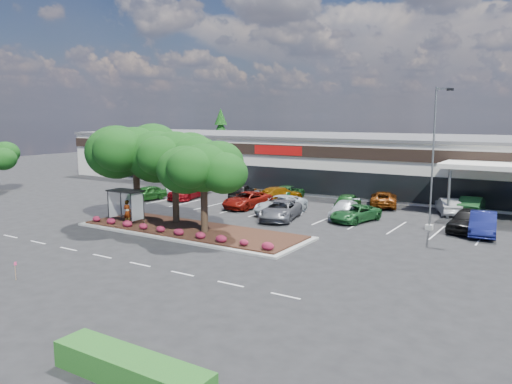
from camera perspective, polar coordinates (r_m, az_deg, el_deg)
The scene contains 31 objects.
ground at distance 33.19m, azimuth -9.16°, elevation -6.27°, with size 160.00×160.00×0.00m, color black.
retail_store at distance 61.90m, azimuth 12.05°, elevation 3.49°, with size 80.40×25.20×6.25m.
landscape_island at distance 37.37m, azimuth -7.42°, elevation -4.35°, with size 18.00×6.00×0.26m.
lane_markings at distance 41.42m, azimuth 0.26°, elevation -3.17°, with size 33.12×20.06×0.01m.
shrub_row at distance 35.74m, azimuth -9.58°, elevation -4.37°, with size 17.00×0.80×0.50m, color maroon, non-canonical shape.
bus_shelter at distance 39.93m, azimuth -14.54°, elevation -0.54°, with size 2.75×1.55×2.59m.
island_tree_west at distance 41.11m, azimuth -13.54°, elevation 2.42°, with size 7.20×7.20×7.89m, color #0F3B0F, non-canonical shape.
island_tree_mid at distance 39.24m, azimuth -9.22°, elevation 1.85°, with size 6.60×6.60×7.32m, color #0F3B0F, non-canonical shape.
island_tree_east at distance 35.60m, azimuth -5.97°, elevation 0.57°, with size 5.80×5.80×6.50m, color #0F3B0F, non-canonical shape.
hedge_south_east at distance 17.38m, azimuth -14.10°, elevation -19.06°, with size 6.00×1.30×0.90m, color #17521C.
conifer_north_west at distance 86.86m, azimuth -4.03°, elevation 6.29°, with size 4.40×4.40×10.00m, color #0F3B0F.
person_waiting at distance 39.56m, azimuth -14.48°, elevation -2.23°, with size 0.69×0.46×1.90m, color #594C47.
light_pole at distance 39.22m, azimuth 19.65°, elevation 2.64°, with size 1.40×0.81×10.60m.
survey_stake at distance 29.07m, azimuth -25.80°, elevation -7.87°, with size 0.07×0.14×0.99m.
car_0 at distance 52.03m, azimuth -12.38°, elevation -0.13°, with size 1.77×4.39×1.50m, color #1B561B.
car_1 at distance 52.45m, azimuth -7.78°, elevation 0.14°, with size 2.29×5.64×1.64m, color maroon.
car_2 at distance 46.62m, azimuth -1.02°, elevation -0.92°, with size 2.48×5.39×1.50m, color maroon.
car_3 at distance 43.83m, azimuth 2.82°, elevation -1.48°, with size 2.63×5.71×1.59m, color silver.
car_4 at distance 41.40m, azimuth 2.80°, elevation -2.10°, with size 2.58×5.60×1.56m, color #5C5D64.
car_5 at distance 42.60m, azimuth 10.06°, elevation -2.02°, with size 1.98×4.86×1.41m, color #B2B8BF.
car_6 at distance 41.39m, azimuth 11.29°, elevation -2.41°, with size 2.23×4.83×1.34m, color #1D5726.
car_7 at distance 39.54m, azimuth 24.50°, elevation -3.30°, with size 1.76×5.06×1.67m, color navy.
car_8 at distance 40.26m, azimuth 22.97°, elevation -2.98°, with size 2.01×4.98×1.70m, color black.
car_9 at distance 55.15m, azimuth -7.60°, elevation 0.57°, with size 1.77×5.06×1.67m, color white.
car_10 at distance 51.85m, azimuth -1.66°, elevation 0.10°, with size 1.88×4.68×1.59m, color black.
car_11 at distance 51.86m, azimuth 3.61°, elevation -0.01°, with size 2.36×5.12×1.42m, color #1B4A1F.
car_12 at distance 50.01m, azimuth 2.73°, elevation -0.26°, with size 2.14×5.26×1.53m, color #784404.
car_13 at distance 46.02m, azimuth 10.47°, elevation -1.11°, with size 1.92×4.77×1.62m, color #174B19.
car_14 at distance 48.89m, azimuth 14.37°, elevation -0.78°, with size 2.39×5.18×1.44m, color #672D09.
car_15 at distance 47.39m, azimuth 23.47°, elevation -1.39°, with size 1.74×4.99×1.64m, color #1E5326.
car_16 at distance 46.82m, azimuth 21.11°, elevation -1.49°, with size 1.53×4.39×1.45m, color silver.
Camera 1 is at (21.34, -23.97, 8.44)m, focal length 35.00 mm.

